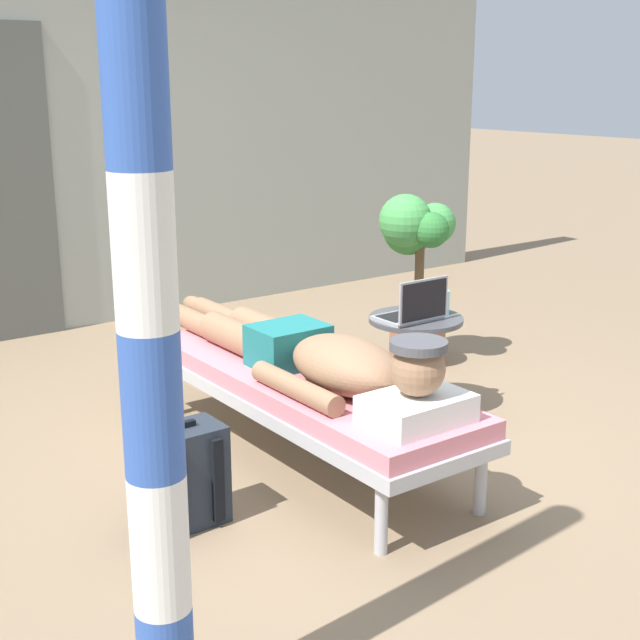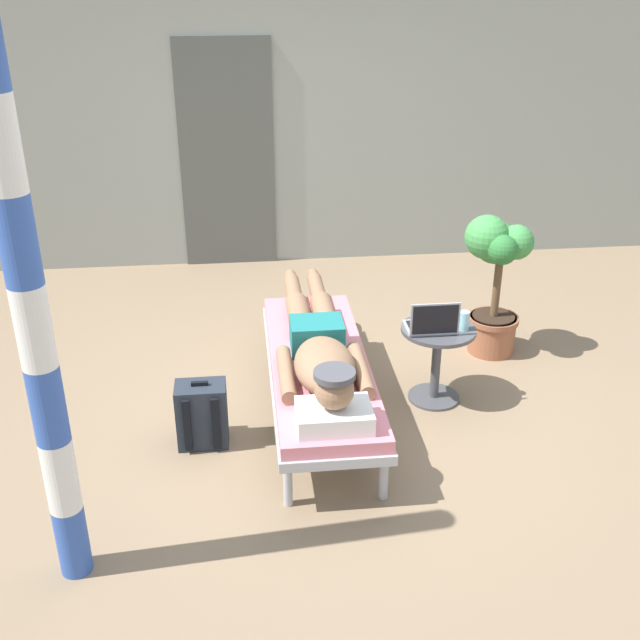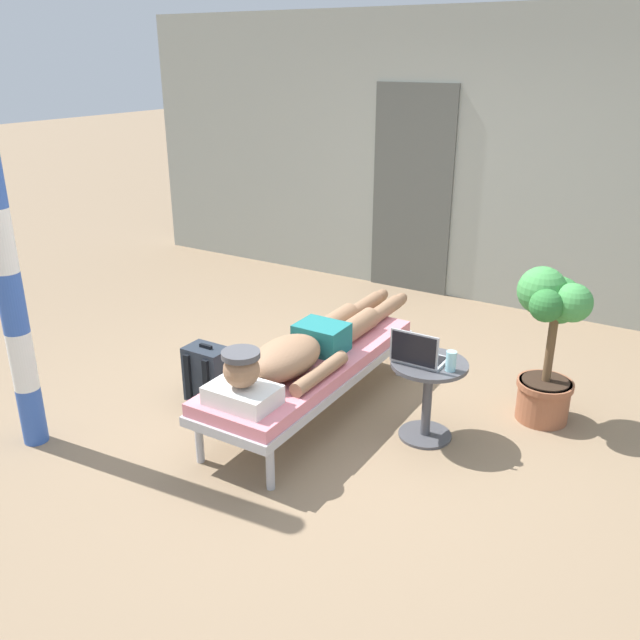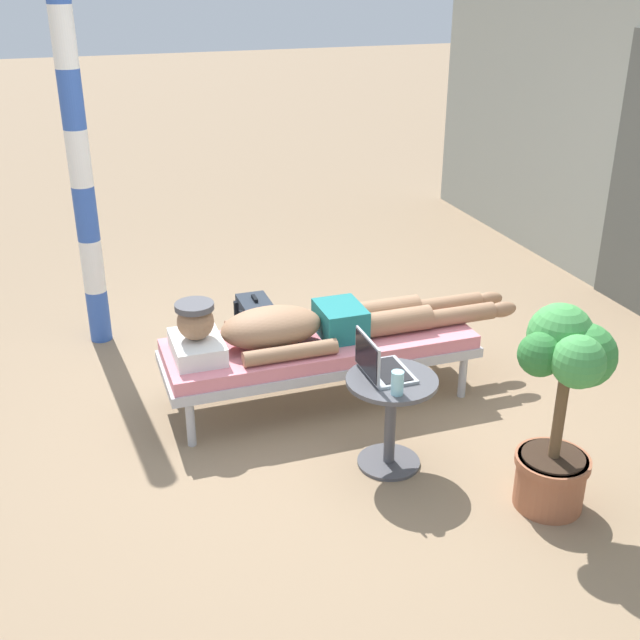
{
  "view_description": "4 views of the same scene",
  "coord_description": "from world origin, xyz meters",
  "px_view_note": "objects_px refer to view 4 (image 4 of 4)",
  "views": [
    {
      "loc": [
        -2.39,
        -3.12,
        1.7
      ],
      "look_at": [
        -0.05,
        0.08,
        0.6
      ],
      "focal_mm": 49.55,
      "sensor_mm": 36.0,
      "label": 1
    },
    {
      "loc": [
        -0.67,
        -4.19,
        2.71
      ],
      "look_at": [
        -0.2,
        0.13,
        0.59
      ],
      "focal_mm": 43.1,
      "sensor_mm": 36.0,
      "label": 2
    },
    {
      "loc": [
        1.92,
        -3.46,
        2.3
      ],
      "look_at": [
        -0.22,
        0.04,
        0.66
      ],
      "focal_mm": 37.64,
      "sensor_mm": 36.0,
      "label": 3
    },
    {
      "loc": [
        3.83,
        -1.44,
        2.5
      ],
      "look_at": [
        -0.13,
        -0.09,
        0.58
      ],
      "focal_mm": 44.53,
      "sensor_mm": 36.0,
      "label": 4
    }
  ],
  "objects_px": {
    "drink_glass": "(397,383)",
    "laptop": "(379,365)",
    "person_reclining": "(309,324)",
    "side_table": "(391,407)",
    "lounge_chair": "(320,349)",
    "porch_post": "(79,158)",
    "backpack": "(256,327)",
    "potted_plant": "(563,392)"
  },
  "relations": [
    {
      "from": "side_table",
      "to": "potted_plant",
      "type": "distance_m",
      "value": 0.89
    },
    {
      "from": "side_table",
      "to": "porch_post",
      "type": "distance_m",
      "value": 2.66
    },
    {
      "from": "porch_post",
      "to": "side_table",
      "type": "bearing_deg",
      "value": 32.72
    },
    {
      "from": "person_reclining",
      "to": "side_table",
      "type": "bearing_deg",
      "value": 14.18
    },
    {
      "from": "side_table",
      "to": "laptop",
      "type": "distance_m",
      "value": 0.24
    },
    {
      "from": "person_reclining",
      "to": "backpack",
      "type": "height_order",
      "value": "person_reclining"
    },
    {
      "from": "laptop",
      "to": "porch_post",
      "type": "height_order",
      "value": "porch_post"
    },
    {
      "from": "lounge_chair",
      "to": "drink_glass",
      "type": "relative_size",
      "value": 15.21
    },
    {
      "from": "backpack",
      "to": "potted_plant",
      "type": "distance_m",
      "value": 2.33
    },
    {
      "from": "potted_plant",
      "to": "backpack",
      "type": "bearing_deg",
      "value": -154.91
    },
    {
      "from": "lounge_chair",
      "to": "potted_plant",
      "type": "bearing_deg",
      "value": 29.41
    },
    {
      "from": "drink_glass",
      "to": "porch_post",
      "type": "height_order",
      "value": "porch_post"
    },
    {
      "from": "person_reclining",
      "to": "porch_post",
      "type": "xyz_separation_m",
      "value": [
        -1.31,
        -1.14,
        0.79
      ]
    },
    {
      "from": "laptop",
      "to": "drink_glass",
      "type": "relative_size",
      "value": 2.49
    },
    {
      "from": "drink_glass",
      "to": "backpack",
      "type": "distance_m",
      "value": 1.73
    },
    {
      "from": "potted_plant",
      "to": "porch_post",
      "type": "height_order",
      "value": "porch_post"
    },
    {
      "from": "lounge_chair",
      "to": "person_reclining",
      "type": "xyz_separation_m",
      "value": [
        -0.0,
        -0.07,
        0.17
      ]
    },
    {
      "from": "potted_plant",
      "to": "porch_post",
      "type": "relative_size",
      "value": 0.4
    },
    {
      "from": "person_reclining",
      "to": "potted_plant",
      "type": "xyz_separation_m",
      "value": [
        1.34,
        0.83,
        0.11
      ]
    },
    {
      "from": "backpack",
      "to": "drink_glass",
      "type": "bearing_deg",
      "value": 10.27
    },
    {
      "from": "porch_post",
      "to": "laptop",
      "type": "bearing_deg",
      "value": 32.47
    },
    {
      "from": "lounge_chair",
      "to": "laptop",
      "type": "relative_size",
      "value": 6.11
    },
    {
      "from": "backpack",
      "to": "porch_post",
      "type": "xyz_separation_m",
      "value": [
        -0.58,
        -1.0,
        1.11
      ]
    },
    {
      "from": "lounge_chair",
      "to": "side_table",
      "type": "height_order",
      "value": "side_table"
    },
    {
      "from": "person_reclining",
      "to": "porch_post",
      "type": "distance_m",
      "value": 1.91
    },
    {
      "from": "backpack",
      "to": "porch_post",
      "type": "bearing_deg",
      "value": -120.15
    },
    {
      "from": "person_reclining",
      "to": "backpack",
      "type": "relative_size",
      "value": 5.12
    },
    {
      "from": "lounge_chair",
      "to": "porch_post",
      "type": "relative_size",
      "value": 0.72
    },
    {
      "from": "drink_glass",
      "to": "laptop",
      "type": "bearing_deg",
      "value": -176.92
    },
    {
      "from": "person_reclining",
      "to": "side_table",
      "type": "relative_size",
      "value": 4.15
    },
    {
      "from": "lounge_chair",
      "to": "backpack",
      "type": "relative_size",
      "value": 4.47
    },
    {
      "from": "side_table",
      "to": "potted_plant",
      "type": "xyz_separation_m",
      "value": [
        0.56,
        0.63,
        0.28
      ]
    },
    {
      "from": "lounge_chair",
      "to": "backpack",
      "type": "bearing_deg",
      "value": -163.75
    },
    {
      "from": "side_table",
      "to": "porch_post",
      "type": "bearing_deg",
      "value": -147.28
    },
    {
      "from": "person_reclining",
      "to": "porch_post",
      "type": "relative_size",
      "value": 0.83
    },
    {
      "from": "person_reclining",
      "to": "drink_glass",
      "type": "height_order",
      "value": "person_reclining"
    },
    {
      "from": "side_table",
      "to": "lounge_chair",
      "type": "bearing_deg",
      "value": -170.64
    },
    {
      "from": "person_reclining",
      "to": "laptop",
      "type": "relative_size",
      "value": 7.0
    },
    {
      "from": "lounge_chair",
      "to": "person_reclining",
      "type": "bearing_deg",
      "value": -90.0
    },
    {
      "from": "laptop",
      "to": "person_reclining",
      "type": "bearing_deg",
      "value": -168.54
    },
    {
      "from": "drink_glass",
      "to": "potted_plant",
      "type": "height_order",
      "value": "potted_plant"
    },
    {
      "from": "lounge_chair",
      "to": "porch_post",
      "type": "distance_m",
      "value": 2.03
    }
  ]
}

